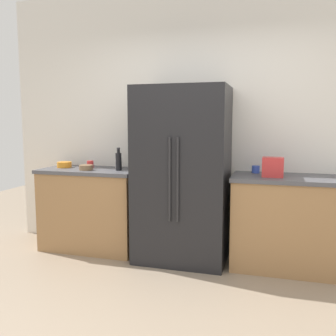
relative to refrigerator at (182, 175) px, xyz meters
name	(u,v)px	position (x,y,z in m)	size (l,w,h in m)	color
ground_plane	(162,329)	(0.19, -1.37, -0.92)	(9.66, 9.66, 0.00)	gray
kitchen_back_panel	(208,122)	(0.19, 0.40, 0.56)	(4.83, 0.10, 2.95)	silver
counter_left	(92,209)	(-1.09, 0.05, -0.45)	(1.14, 0.61, 0.94)	#9E7247
counter_right	(289,223)	(1.09, 0.05, -0.45)	(1.13, 0.61, 0.94)	#9E7247
refrigerator	(182,175)	(0.00, 0.00, 0.00)	(0.95, 0.69, 1.84)	black
toaster	(273,167)	(0.92, -0.01, 0.12)	(0.20, 0.15, 0.19)	red
bottle_a	(119,161)	(-0.73, 0.01, 0.13)	(0.07, 0.07, 0.25)	black
cup_a	(256,169)	(0.74, 0.22, 0.06)	(0.08, 0.08, 0.08)	blue
cup_b	(90,164)	(-1.14, 0.12, 0.06)	(0.08, 0.08, 0.08)	red
cup_c	(119,164)	(-0.80, 0.17, 0.07)	(0.08, 0.08, 0.10)	white
bowl_a	(86,167)	(-1.09, -0.06, 0.05)	(0.15, 0.15, 0.06)	brown
bowl_b	(64,165)	(-1.46, 0.08, 0.05)	(0.17, 0.17, 0.07)	orange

